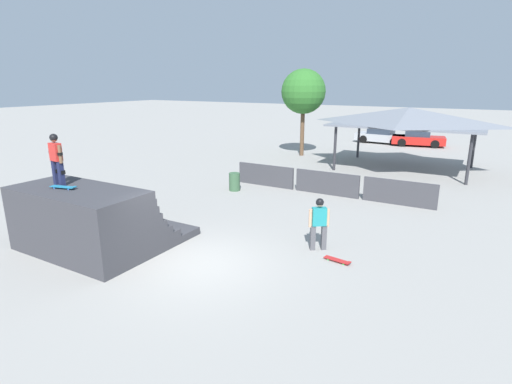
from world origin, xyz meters
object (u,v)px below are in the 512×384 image
at_px(skater_on_deck, 56,156).
at_px(trash_bin, 235,182).
at_px(skateboard_on_ground, 338,260).
at_px(parked_car_silver, 382,136).
at_px(tree_beside_pavilion, 303,92).
at_px(bystander_walking, 319,220).
at_px(parked_car_red, 418,139).
at_px(skateboard_on_deck, 64,187).

distance_m(skater_on_deck, trash_bin, 8.66).
height_order(skateboard_on_ground, parked_car_silver, parked_car_silver).
distance_m(skateboard_on_ground, trash_bin, 8.60).
height_order(skater_on_deck, tree_beside_pavilion, tree_beside_pavilion).
bearing_deg(trash_bin, tree_beside_pavilion, 96.12).
height_order(skater_on_deck, bystander_walking, skater_on_deck).
xyz_separation_m(bystander_walking, parked_car_red, (-0.82, 23.63, -0.36)).
bearing_deg(parked_car_red, parked_car_silver, 167.10).
xyz_separation_m(skater_on_deck, parked_car_red, (6.14, 27.33, -2.27)).
distance_m(skater_on_deck, tree_beside_pavilion, 18.65).
xyz_separation_m(tree_beside_pavilion, parked_car_silver, (3.43, 8.89, -3.77)).
bearing_deg(skateboard_on_ground, bystander_walking, 155.08).
bearing_deg(bystander_walking, parked_car_red, -123.08).
xyz_separation_m(skateboard_on_ground, tree_beside_pavilion, (-8.01, 15.44, 4.31)).
height_order(skateboard_on_deck, tree_beside_pavilion, tree_beside_pavilion).
height_order(trash_bin, parked_car_silver, parked_car_silver).
bearing_deg(tree_beside_pavilion, skater_on_deck, -89.36).
xyz_separation_m(skateboard_on_deck, trash_bin, (0.38, 8.48, -1.61)).
height_order(skateboard_on_deck, parked_car_silver, skateboard_on_deck).
xyz_separation_m(skateboard_on_ground, trash_bin, (-6.90, 5.11, 0.37)).
xyz_separation_m(skater_on_deck, tree_beside_pavilion, (-0.21, 18.59, 1.49)).
bearing_deg(parked_car_silver, skater_on_deck, -90.92).
xyz_separation_m(skateboard_on_deck, parked_car_silver, (2.70, 27.70, -1.44)).
relative_size(skateboard_on_deck, trash_bin, 1.00).
distance_m(tree_beside_pavilion, trash_bin, 11.11).
height_order(skater_on_deck, skateboard_on_deck, skater_on_deck).
xyz_separation_m(skateboard_on_ground, parked_car_silver, (-4.59, 24.33, 0.54)).
bearing_deg(trash_bin, skateboard_on_ground, -36.52).
relative_size(parked_car_silver, parked_car_red, 1.03).
bearing_deg(skateboard_on_ground, tree_beside_pavilion, 126.10).
bearing_deg(bystander_walking, skater_on_deck, -6.99).
xyz_separation_m(skater_on_deck, bystander_walking, (6.96, 3.71, -1.91)).
bearing_deg(skater_on_deck, skateboard_on_ground, 28.38).
xyz_separation_m(skateboard_on_deck, tree_beside_pavilion, (-0.73, 18.81, 2.33)).
bearing_deg(parked_car_silver, skateboard_on_ground, -73.57).
height_order(bystander_walking, parked_car_red, bystander_walking).
bearing_deg(parked_car_red, trash_bin, -115.51).
xyz_separation_m(bystander_walking, trash_bin, (-6.06, 4.55, -0.54)).
bearing_deg(skateboard_on_deck, parked_car_silver, 70.54).
distance_m(bystander_walking, skateboard_on_ground, 1.36).
bearing_deg(parked_car_silver, trash_bin, -91.12).
relative_size(bystander_walking, tree_beside_pavilion, 0.28).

